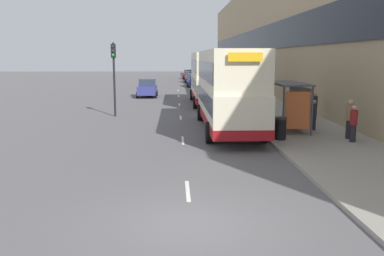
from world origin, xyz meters
The scene contains 22 objects.
ground_plane centered at (0.00, 0.00, 0.00)m, with size 220.00×220.00×0.00m, color #5B595B.
pavement centered at (6.50, 38.50, 0.07)m, with size 5.00×93.00×0.14m.
terrace_facade centered at (10.49, 38.50, 6.59)m, with size 3.10×93.00×13.20m.
lane_mark_0 centered at (0.00, 2.54, 0.01)m, with size 0.12×2.00×0.01m.
lane_mark_1 centered at (0.00, 10.36, 0.01)m, with size 0.12×2.00×0.01m.
lane_mark_2 centered at (0.00, 18.18, 0.01)m, with size 0.12×2.00×0.01m.
lane_mark_3 centered at (0.00, 25.99, 0.01)m, with size 0.12×2.00×0.01m.
lane_mark_4 centered at (0.00, 33.81, 0.01)m, with size 0.12×2.00×0.01m.
lane_mark_5 centered at (0.00, 41.63, 0.01)m, with size 0.12×2.00×0.01m.
bus_shelter centered at (5.77, 12.30, 1.88)m, with size 1.60×4.20×2.48m.
double_decker_bus_near centered at (2.47, 13.14, 2.29)m, with size 2.85×11.23×4.30m.
double_decker_bus_ahead centered at (2.46, 26.28, 2.28)m, with size 2.85×10.23×4.30m.
car_0 centered at (2.19, 57.76, 0.87)m, with size 2.05×3.85×1.76m.
car_1 centered at (2.16, 68.51, 0.84)m, with size 2.08×4.28×1.68m.
car_2 centered at (2.24, 47.70, 0.89)m, with size 2.02×4.08×1.80m.
car_3 centered at (-3.12, 33.04, 0.89)m, with size 1.97×3.90×1.81m.
pedestrian_at_shelter centered at (7.69, 9.02, 0.99)m, with size 0.33×0.33×1.66m.
pedestrian_1 centered at (7.83, 9.79, 1.08)m, with size 0.37×0.37×1.84m.
pedestrian_2 centered at (8.27, 16.19, 0.98)m, with size 0.33×0.33×1.65m.
pedestrian_3 centered at (6.94, 12.30, 0.95)m, with size 0.32×0.32×1.59m.
litter_bin centered at (4.55, 9.72, 0.67)m, with size 0.55×0.55×1.05m.
traffic_light_far_kerb centered at (-4.40, 18.98, 3.29)m, with size 0.30×0.32×4.89m.
Camera 1 is at (-0.36, -9.74, 3.95)m, focal length 40.00 mm.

